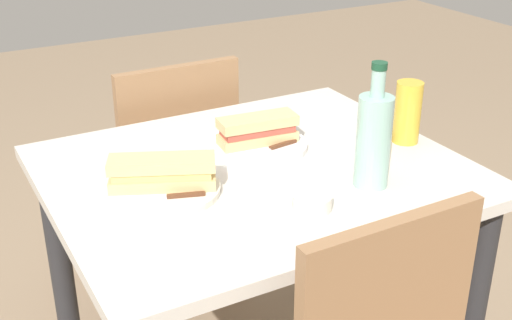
# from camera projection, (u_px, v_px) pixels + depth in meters

# --- Properties ---
(dining_table) EXTENTS (0.94, 0.79, 0.73)m
(dining_table) POSITION_uv_depth(u_px,v_px,m) (256.00, 216.00, 1.62)
(dining_table) COLOR beige
(dining_table) RESTS_ON ground
(chair_near) EXTENTS (0.40, 0.40, 0.84)m
(chair_near) POSITION_uv_depth(u_px,v_px,m) (170.00, 167.00, 2.15)
(chair_near) COLOR #936B47
(chair_near) RESTS_ON ground
(plate_near) EXTENTS (0.25, 0.25, 0.01)m
(plate_near) POSITION_uv_depth(u_px,v_px,m) (258.00, 145.00, 1.67)
(plate_near) COLOR white
(plate_near) RESTS_ON dining_table
(baguette_sandwich_near) EXTENTS (0.20, 0.09, 0.07)m
(baguette_sandwich_near) POSITION_uv_depth(u_px,v_px,m) (258.00, 130.00, 1.65)
(baguette_sandwich_near) COLOR #DBB77A
(baguette_sandwich_near) RESTS_ON plate_near
(knife_near) EXTENTS (0.18, 0.04, 0.01)m
(knife_near) POSITION_uv_depth(u_px,v_px,m) (270.00, 149.00, 1.62)
(knife_near) COLOR silver
(knife_near) RESTS_ON plate_near
(plate_far) EXTENTS (0.25, 0.25, 0.01)m
(plate_far) POSITION_uv_depth(u_px,v_px,m) (163.00, 190.00, 1.45)
(plate_far) COLOR silver
(plate_far) RESTS_ON dining_table
(baguette_sandwich_far) EXTENTS (0.24, 0.16, 0.07)m
(baguette_sandwich_far) POSITION_uv_depth(u_px,v_px,m) (162.00, 172.00, 1.44)
(baguette_sandwich_far) COLOR #DBB77A
(baguette_sandwich_far) RESTS_ON plate_far
(knife_far) EXTENTS (0.17, 0.07, 0.01)m
(knife_far) POSITION_uv_depth(u_px,v_px,m) (167.00, 197.00, 1.40)
(knife_far) COLOR silver
(knife_far) RESTS_ON plate_far
(water_bottle) EXTENTS (0.08, 0.08, 0.28)m
(water_bottle) POSITION_uv_depth(u_px,v_px,m) (374.00, 138.00, 1.45)
(water_bottle) COLOR #99C6B7
(water_bottle) RESTS_ON dining_table
(beer_glass) EXTENTS (0.07, 0.07, 0.16)m
(beer_glass) POSITION_uv_depth(u_px,v_px,m) (408.00, 112.00, 1.68)
(beer_glass) COLOR gold
(beer_glass) RESTS_ON dining_table
(olive_bowl) EXTENTS (0.08, 0.08, 0.03)m
(olive_bowl) POSITION_uv_depth(u_px,v_px,m) (312.00, 202.00, 1.39)
(olive_bowl) COLOR silver
(olive_bowl) RESTS_ON dining_table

